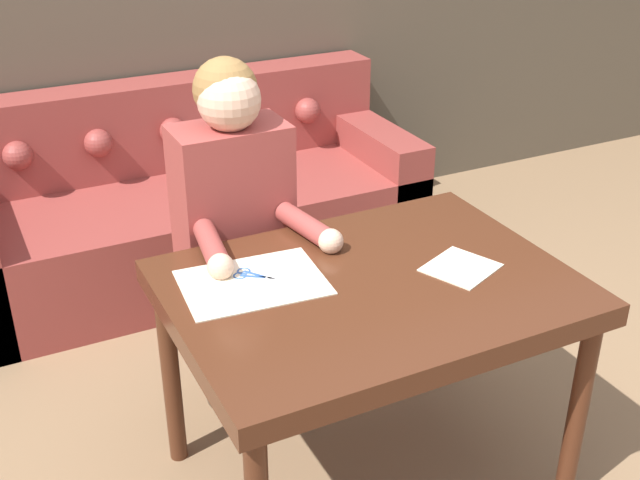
{
  "coord_description": "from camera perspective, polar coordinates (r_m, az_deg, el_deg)",
  "views": [
    {
      "loc": [
        -0.99,
        -1.66,
        1.95
      ],
      "look_at": [
        -0.05,
        0.23,
        0.86
      ],
      "focal_mm": 45.0,
      "sensor_mm": 36.0,
      "label": 1
    }
  ],
  "objects": [
    {
      "name": "couch",
      "position": [
        3.93,
        -9.4,
        2.27
      ],
      "size": [
        2.18,
        0.86,
        0.87
      ],
      "color": "brown",
      "rests_on": "ground_plane"
    },
    {
      "name": "scissors",
      "position": [
        2.38,
        -4.49,
        -2.6
      ],
      "size": [
        0.19,
        0.19,
        0.01
      ],
      "color": "silver",
      "rests_on": "dining_table"
    },
    {
      "name": "dining_table",
      "position": [
        2.4,
        3.56,
        -4.64
      ],
      "size": [
        1.17,
        0.87,
        0.76
      ],
      "color": "#472314",
      "rests_on": "ground_plane"
    },
    {
      "name": "person",
      "position": [
        2.8,
        -6.02,
        -0.16
      ],
      "size": [
        0.45,
        0.56,
        1.31
      ],
      "color": "#33281E",
      "rests_on": "ground_plane"
    },
    {
      "name": "pattern_paper_offcut",
      "position": [
        2.46,
        9.97,
        -1.94
      ],
      "size": [
        0.26,
        0.25,
        0.0
      ],
      "color": "beige",
      "rests_on": "dining_table"
    },
    {
      "name": "pattern_paper_main",
      "position": [
        2.36,
        -4.8,
        -3.02
      ],
      "size": [
        0.44,
        0.34,
        0.0
      ],
      "color": "beige",
      "rests_on": "dining_table"
    }
  ]
}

